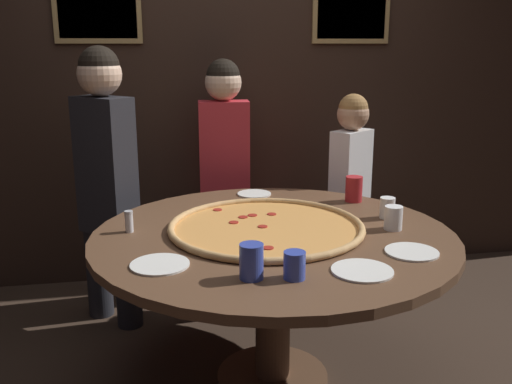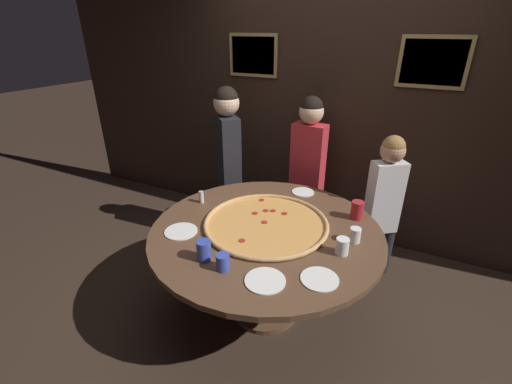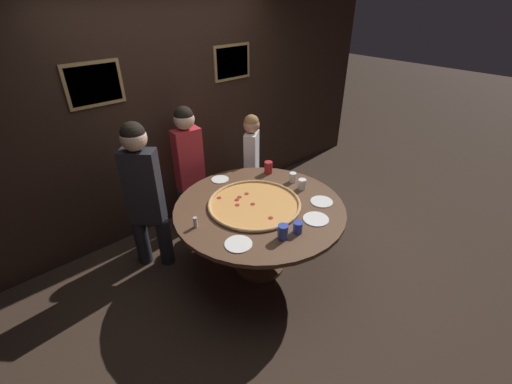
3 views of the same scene
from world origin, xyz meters
The scene contains 17 objects.
ground_plane centered at (0.00, 0.00, 0.00)m, with size 24.00×24.00×0.00m, color #38281E.
back_wall centered at (0.00, 1.40, 1.30)m, with size 6.40×0.08×2.60m.
dining_table centered at (0.00, 0.00, 0.61)m, with size 1.61×1.61×0.74m.
giant_pizza centered at (-0.02, 0.05, 0.75)m, with size 0.88×0.88×0.03m.
drink_cup_beside_pizza centered at (-0.18, -0.48, 0.80)m, with size 0.09×0.09×0.13m, color #384CB7.
drink_cup_near_left centered at (0.54, -0.05, 0.79)m, with size 0.08×0.08×0.11m, color white.
drink_cup_far_right centered at (0.58, 0.12, 0.79)m, with size 0.07×0.07×0.10m, color white.
drink_cup_far_left centered at (0.52, 0.43, 0.81)m, with size 0.09×0.09×0.13m, color #B22328.
drink_cup_centre_back centered at (-0.03, -0.51, 0.79)m, with size 0.08×0.08×0.10m, color #384CB7.
white_plate_near_front centered at (0.49, -0.34, 0.74)m, with size 0.21×0.21×0.01m, color white.
white_plate_far_back centered at (0.23, -0.49, 0.74)m, with size 0.23×0.23×0.01m, color white.
white_plate_beside_cup centered at (0.03, 0.66, 0.74)m, with size 0.19×0.19×0.01m, color white.
white_plate_right_side centered at (-0.50, -0.30, 0.74)m, with size 0.22×0.22×0.01m, color white.
condiment_shaker centered at (-0.63, 0.13, 0.79)m, with size 0.04×0.04×0.10m.
diner_side_right centered at (-0.08, 1.09, 0.83)m, with size 0.37×0.22×1.47m.
diner_far_left centered at (-0.76, 0.77, 0.87)m, with size 0.37×0.37×1.54m.
diner_far_right centered at (0.66, 0.87, 0.72)m, with size 0.32×0.28×1.27m.
Camera 1 is at (-0.51, -2.34, 1.55)m, focal length 40.00 mm.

